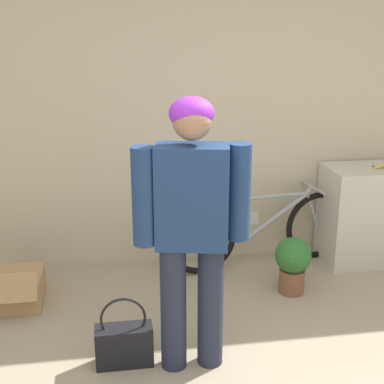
{
  "coord_description": "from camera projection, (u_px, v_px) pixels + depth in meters",
  "views": [
    {
      "loc": [
        -0.69,
        -2.03,
        2.04
      ],
      "look_at": [
        -0.25,
        0.78,
        1.12
      ],
      "focal_mm": 50.0,
      "sensor_mm": 36.0,
      "label": 1
    }
  ],
  "objects": [
    {
      "name": "potted_plant",
      "position": [
        293.0,
        262.0,
        4.13
      ],
      "size": [
        0.28,
        0.28,
        0.45
      ],
      "color": "brown",
      "rests_on": "ground_plane"
    },
    {
      "name": "wall_back",
      "position": [
        193.0,
        113.0,
        4.44
      ],
      "size": [
        8.0,
        0.07,
        2.6
      ],
      "color": "beige",
      "rests_on": "ground_plane"
    },
    {
      "name": "side_shelf",
      "position": [
        369.0,
        214.0,
        4.65
      ],
      "size": [
        0.78,
        0.48,
        0.85
      ],
      "color": "beige",
      "rests_on": "ground_plane"
    },
    {
      "name": "handbag",
      "position": [
        124.0,
        343.0,
        3.29
      ],
      "size": [
        0.35,
        0.15,
        0.46
      ],
      "color": "black",
      "rests_on": "ground_plane"
    },
    {
      "name": "cardboard_box",
      "position": [
        16.0,
        289.0,
        3.99
      ],
      "size": [
        0.39,
        0.47,
        0.32
      ],
      "color": "tan",
      "rests_on": "ground_plane"
    },
    {
      "name": "person",
      "position": [
        192.0,
        219.0,
        3.04
      ],
      "size": [
        0.67,
        0.29,
        1.65
      ],
      "rotation": [
        0.0,
        0.0,
        -0.2
      ],
      "color": "#23283D",
      "rests_on": "ground_plane"
    },
    {
      "name": "bicycle",
      "position": [
        261.0,
        230.0,
        4.57
      ],
      "size": [
        1.69,
        0.46,
        0.69
      ],
      "rotation": [
        0.0,
        0.0,
        0.15
      ],
      "color": "black",
      "rests_on": "ground_plane"
    }
  ]
}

